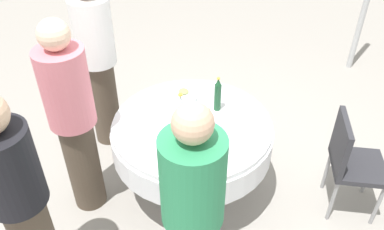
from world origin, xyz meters
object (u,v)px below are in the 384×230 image
wine_glass_south (193,102)px  person_rear (20,201)px  person_right (98,63)px  chair_west (350,159)px  person_east (193,219)px  bottle_dark_green_rear (193,142)px  bottle_clear_east (181,112)px  plate_far (184,93)px  bottle_dark_green_right (218,95)px  wine_glass_inner (206,109)px  dining_table (192,138)px  person_south (73,120)px  plate_north (144,110)px

wine_glass_south → person_rear: bearing=121.7°
person_right → chair_west: 2.25m
person_east → bottle_dark_green_rear: bearing=-90.3°
bottle_clear_east → chair_west: 1.35m
wine_glass_south → plate_far: wine_glass_south is taller
bottle_clear_east → person_rear: 1.21m
bottle_dark_green_right → chair_west: 1.13m
plate_far → person_rear: person_rear is taller
plate_far → person_rear: size_ratio=0.13×
bottle_clear_east → wine_glass_south: (0.16, -0.12, -0.04)m
bottle_dark_green_right → wine_glass_inner: 0.18m
dining_table → plate_far: size_ratio=6.07×
person_south → person_rear: bearing=160.3°
bottle_clear_east → plate_far: 0.47m
plate_far → chair_west: 1.42m
person_rear → person_south: bearing=-51.5°
plate_far → person_rear: 1.55m
bottle_dark_green_rear → wine_glass_inner: size_ratio=1.67×
bottle_dark_green_rear → person_east: size_ratio=0.16×
person_east → person_south: person_south is taller
bottle_clear_east → plate_north: (0.26, 0.25, -0.13)m
bottle_dark_green_right → bottle_clear_east: 0.37m
plate_north → bottle_dark_green_right: bearing=-99.2°
bottle_clear_east → person_south: 0.78m
person_south → bottle_dark_green_right: bearing=-82.5°
bottle_dark_green_right → chair_west: bearing=-120.6°
dining_table → plate_far: (0.40, -0.01, 0.16)m
person_east → bottle_clear_east: bearing=-85.0°
dining_table → person_south: (0.06, 0.87, 0.27)m
dining_table → chair_west: size_ratio=1.45×
person_south → dining_table: bearing=-90.0°
person_rear → dining_table: bearing=-90.0°
dining_table → person_east: bearing=168.2°
bottle_dark_green_rear → plate_far: bearing=-6.3°
bottle_dark_green_rear → plate_north: bearing=24.9°
person_right → person_south: size_ratio=1.00×
bottle_clear_east → chair_west: (-0.37, -1.25, -0.36)m
wine_glass_inner → person_east: person_east is taller
plate_north → person_east: size_ratio=0.13×
bottle_clear_east → wine_glass_inner: size_ratio=1.93×
dining_table → chair_west: chair_west is taller
bottle_dark_green_right → person_east: 1.19m
plate_north → person_east: (-1.20, -0.14, 0.10)m
bottle_dark_green_right → plate_far: 0.37m
person_right → person_east: person_right is taller
person_right → person_rear: size_ratio=1.05×
dining_table → person_right: (0.86, 0.67, 0.27)m
bottle_dark_green_rear → person_south: (0.42, 0.80, -0.00)m
bottle_clear_east → person_east: (-0.93, 0.11, -0.03)m
wine_glass_south → plate_far: (0.28, 0.02, -0.09)m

